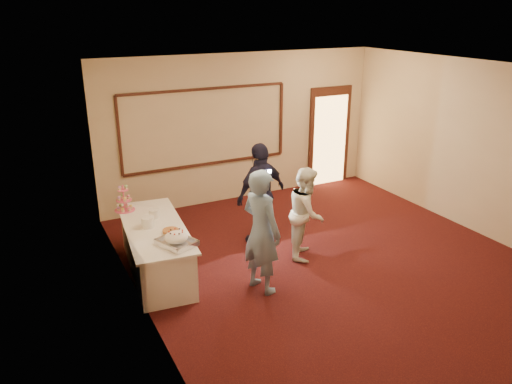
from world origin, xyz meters
The scene contains 14 objects.
floor centered at (0.00, 0.00, 0.00)m, with size 7.00×7.00×0.00m, color black.
room_walls centered at (0.00, 0.00, 2.03)m, with size 6.04×7.04×3.02m.
wall_molding centered at (-0.80, 3.47, 1.60)m, with size 3.45×0.04×1.55m.
doorway centered at (2.15, 3.45, 1.08)m, with size 1.05×0.07×2.20m.
buffet_table centered at (-2.57, 1.13, 0.39)m, with size 1.08×2.28×0.77m.
pavlova_tray centered at (-2.47, 0.39, 0.86)m, with size 0.54×0.61×0.20m.
cupcake_stand centered at (-2.82, 1.95, 0.94)m, with size 0.32×0.32×0.47m.
plate_stack_a centered at (-2.66, 1.15, 0.85)m, with size 0.19×0.19×0.16m.
plate_stack_b centered at (-2.48, 1.43, 0.84)m, with size 0.17×0.17×0.14m.
tart centered at (-2.43, 0.79, 0.80)m, with size 0.27×0.27×0.06m.
man centered at (-1.37, 0.00, 0.90)m, with size 0.66×0.43×1.81m, color #7B9EC6.
woman centered at (-0.25, 0.60, 0.75)m, with size 0.73×0.57×1.50m, color silver.
guest centered at (-0.67, 1.36, 0.88)m, with size 1.03×0.43×1.76m, color black.
camera_flash centered at (-0.60, 1.23, 1.31)m, with size 0.07×0.04×0.05m, color white.
Camera 1 is at (-4.28, -5.58, 3.83)m, focal length 35.00 mm.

